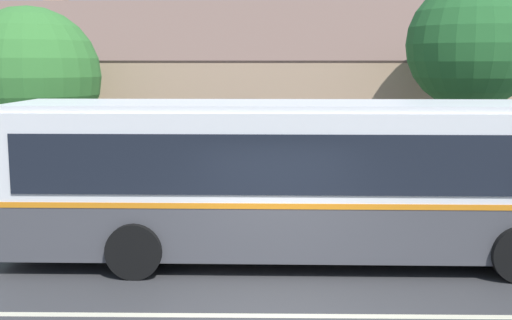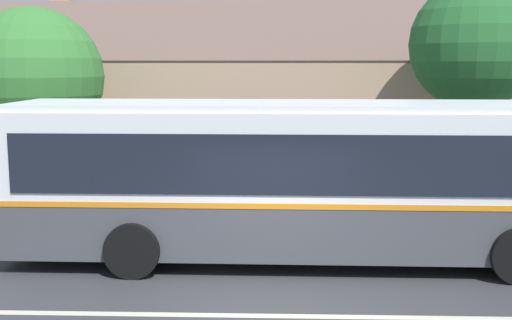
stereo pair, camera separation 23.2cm
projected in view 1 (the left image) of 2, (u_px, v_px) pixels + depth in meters
ground_plane at (276, 316)px, 9.69m from camera, size 300.00×300.00×0.00m
sidewalk_far at (272, 217)px, 15.61m from camera, size 60.00×3.00×0.15m
lane_divider_stripe at (276, 316)px, 9.69m from camera, size 60.00×0.16×0.01m
community_building at (243, 114)px, 22.56m from camera, size 25.05×8.75×6.96m
transit_bus at (311, 176)px, 12.30m from camera, size 11.65×2.86×3.05m
bench_down_street at (124, 198)px, 15.42m from camera, size 1.62×0.51×0.94m
street_tree_primary at (472, 51)px, 15.97m from camera, size 3.24×3.24×5.87m
street_tree_secondary at (30, 77)px, 16.21m from camera, size 3.52×3.52×5.21m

